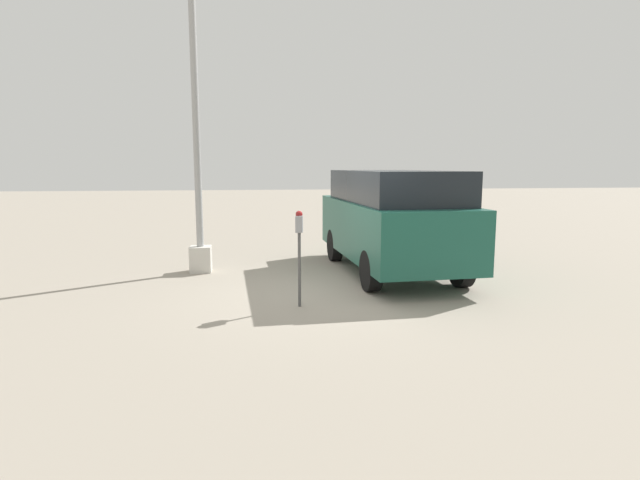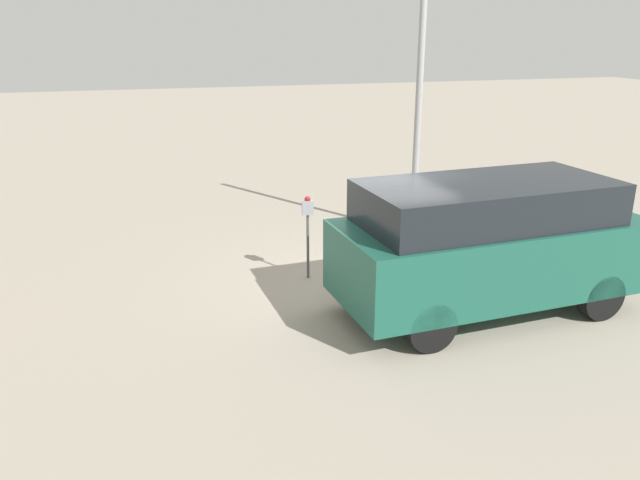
{
  "view_description": "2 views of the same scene",
  "coord_description": "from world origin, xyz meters",
  "views": [
    {
      "loc": [
        -8.55,
        1.34,
        2.23
      ],
      "look_at": [
        -1.29,
        0.37,
        1.15
      ],
      "focal_mm": 28.0,
      "sensor_mm": 36.0,
      "label": 1
    },
    {
      "loc": [
        -3.64,
        -9.61,
        4.35
      ],
      "look_at": [
        -0.66,
        0.28,
        0.83
      ],
      "focal_mm": 35.0,
      "sensor_mm": 36.0,
      "label": 2
    }
  ],
  "objects": [
    {
      "name": "parking_meter_near",
      "position": [
        -0.78,
        0.63,
        1.14
      ],
      "size": [
        0.21,
        0.14,
        1.55
      ],
      "rotation": [
        0.0,
        0.0,
        -0.15
      ],
      "color": "#4C4C4C",
      "rests_on": "ground"
    },
    {
      "name": "ground_plane",
      "position": [
        0.0,
        0.0,
        0.0
      ],
      "size": [
        80.0,
        80.0,
        0.0
      ],
      "primitive_type": "plane",
      "color": "gray"
    },
    {
      "name": "parked_van",
      "position": [
        1.56,
        -1.53,
        1.17
      ],
      "size": [
        4.97,
        2.25,
        2.15
      ],
      "rotation": [
        0.0,
        0.0,
        0.05
      ],
      "color": "#195142",
      "rests_on": "ground"
    },
    {
      "name": "lamp_post",
      "position": [
        2.16,
        2.48,
        1.82
      ],
      "size": [
        0.44,
        0.44,
        6.01
      ],
      "color": "beige",
      "rests_on": "ground"
    }
  ]
}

